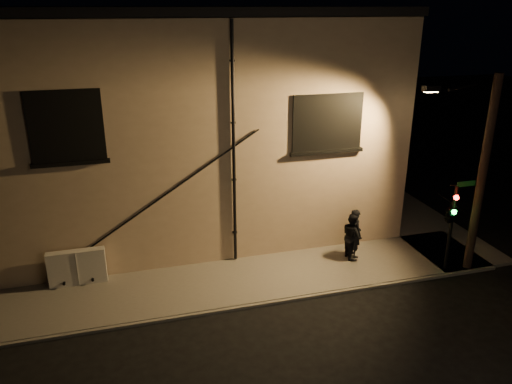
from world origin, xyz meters
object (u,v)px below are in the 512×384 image
object	(u,v)px
pedestrian_b	(352,236)
traffic_signal	(450,214)
pedestrian_a	(355,233)
streetlamp_pole	(479,171)
utility_cabinet	(77,267)

from	to	relation	value
pedestrian_b	traffic_signal	distance (m)	3.44
pedestrian_a	streetlamp_pole	xyz separation A→B (m)	(3.42, -1.78, 2.63)
pedestrian_b	streetlamp_pole	bearing A→B (deg)	-113.15
pedestrian_b	traffic_signal	size ratio (longest dim) A/B	0.54
utility_cabinet	streetlamp_pole	distance (m)	13.68
pedestrian_b	traffic_signal	bearing A→B (deg)	-120.92
utility_cabinet	pedestrian_a	size ratio (longest dim) A/B	0.99
pedestrian_a	pedestrian_b	world-z (taller)	pedestrian_a
utility_cabinet	pedestrian_a	bearing A→B (deg)	-4.07
traffic_signal	pedestrian_a	bearing A→B (deg)	144.09
pedestrian_a	traffic_signal	bearing A→B (deg)	-125.98
utility_cabinet	traffic_signal	distance (m)	12.58
pedestrian_a	streetlamp_pole	distance (m)	4.67
pedestrian_b	streetlamp_pole	xyz separation A→B (m)	(3.55, -1.73, 2.70)
utility_cabinet	traffic_signal	xyz separation A→B (m)	(12.23, -2.51, 1.56)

